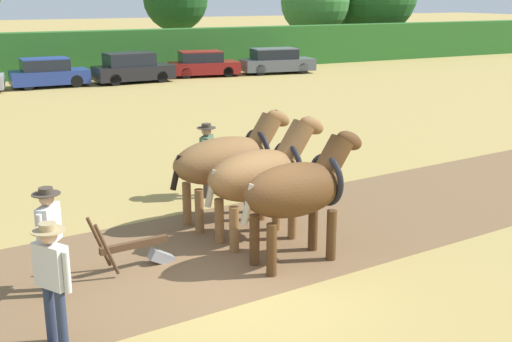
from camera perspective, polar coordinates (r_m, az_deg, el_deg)
The scene contains 14 objects.
ground_plane at distance 10.83m, azimuth -0.53°, elevation -10.00°, with size 240.00×240.00×0.00m, color #A88E4C.
hedgerow at distance 38.79m, azimuth -20.55°, elevation 9.53°, with size 78.46×1.46×2.58m, color #286023.
tree_center_right at distance 50.45m, azimuth 5.28°, elevation 14.76°, with size 5.21×5.21×6.70m.
draft_horse_lead_left at distance 11.27m, azimuth 3.85°, elevation -1.59°, with size 2.65×1.18×2.36m.
draft_horse_lead_right at distance 12.26m, azimuth 0.47°, elevation -0.24°, with size 2.76×1.22×2.42m.
draft_horse_trail_left at distance 13.28m, azimuth -2.45°, elevation 1.03°, with size 2.92×1.23×2.36m.
plow at distance 11.51m, azimuth -10.19°, elevation -6.97°, with size 1.52×0.50×1.13m.
farmer_at_plow at distance 10.65m, azimuth -17.89°, elevation -5.15°, with size 0.45×0.58×1.77m.
farmer_beside_team at distance 15.06m, azimuth -4.39°, elevation 1.54°, with size 0.47×0.55×1.76m.
farmer_onlooker_left at distance 9.08m, azimuth -17.69°, elevation -8.74°, with size 0.45×0.60×1.77m.
parked_car_center at distance 35.07m, azimuth -17.98°, elevation 8.28°, with size 3.87×1.78×1.49m.
parked_car_center_right at distance 35.80m, azimuth -10.94°, elevation 8.95°, with size 4.30×2.04×1.61m.
parked_car_right at distance 37.97m, azimuth -4.73°, elevation 9.44°, with size 4.22×2.45×1.46m.
parked_car_far_right at distance 39.30m, azimuth 1.84°, elevation 9.73°, with size 4.57×2.31×1.51m.
Camera 1 is at (-4.31, -8.78, 4.66)m, focal length 45.00 mm.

